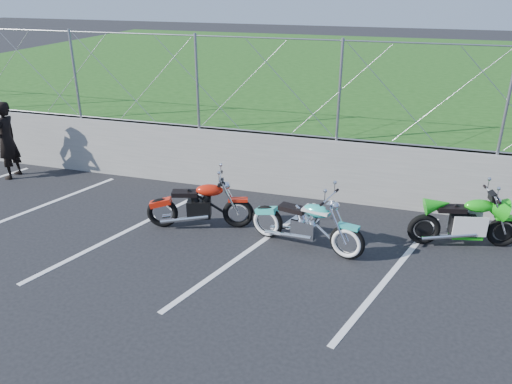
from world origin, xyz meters
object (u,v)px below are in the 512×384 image
(naked_orange, at_px, (201,206))
(person_standing, at_px, (6,140))
(cruiser_turquoise, at_px, (307,226))
(sportbike_green, at_px, (466,223))

(naked_orange, bearing_deg, person_standing, 152.03)
(cruiser_turquoise, relative_size, naked_orange, 1.07)
(naked_orange, height_order, sportbike_green, same)
(cruiser_turquoise, relative_size, sportbike_green, 1.10)
(cruiser_turquoise, xyz_separation_m, sportbike_green, (2.61, 0.90, 0.01))
(naked_orange, bearing_deg, cruiser_turquoise, -21.78)
(naked_orange, xyz_separation_m, person_standing, (-5.27, 1.09, 0.47))
(cruiser_turquoise, distance_m, person_standing, 7.43)
(sportbike_green, bearing_deg, naked_orange, 175.43)
(naked_orange, relative_size, sportbike_green, 1.03)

